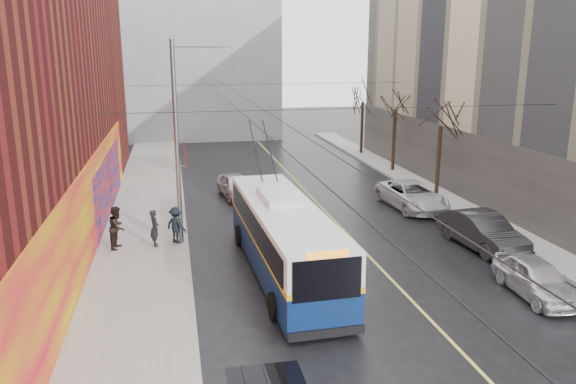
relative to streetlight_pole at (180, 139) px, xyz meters
name	(u,v)px	position (x,y,z in m)	size (l,w,h in m)	color
ground	(400,340)	(6.14, -10.00, -4.85)	(140.00, 140.00, 0.00)	black
sidewalk_left	(145,232)	(-1.86, 2.00, -4.77)	(4.00, 60.00, 0.15)	gray
sidewalk_right	(470,212)	(15.14, 2.00, -4.77)	(2.00, 60.00, 0.15)	gray
lane_line	(325,211)	(7.64, 4.00, -4.84)	(0.12, 50.00, 0.01)	#BFB74C
building_far	(173,45)	(0.14, 34.99, 4.17)	(20.50, 12.10, 18.00)	gray
streetlight_pole	(180,139)	(0.00, 0.00, 0.00)	(2.65, 0.60, 9.00)	slate
catenary_wires	(248,96)	(3.60, 4.77, 1.40)	(18.00, 60.00, 0.22)	black
tree_near	(442,113)	(15.14, 6.00, 0.13)	(3.20, 3.20, 6.40)	black
tree_mid	(396,98)	(15.14, 13.00, 0.41)	(3.20, 3.20, 6.68)	black
tree_far	(363,93)	(15.14, 20.00, 0.30)	(3.20, 3.20, 6.57)	black
pigeons_flying	(239,83)	(2.63, 0.36, 2.32)	(3.60, 2.97, 1.96)	slate
trolleybus	(284,237)	(3.72, -4.12, -3.35)	(2.96, 11.43, 5.37)	#0A1F4F
parked_car_a	(536,278)	(12.12, -7.95, -4.17)	(1.60, 3.97, 1.35)	silver
parked_car_b	(482,231)	(12.87, -3.06, -4.05)	(1.68, 4.82, 1.59)	#2C2B2E
parked_car_c	(412,195)	(12.52, 3.68, -4.12)	(2.42, 5.25, 1.46)	silver
following_car	(236,186)	(3.22, 8.02, -4.14)	(1.66, 4.12, 1.40)	silver
pedestrian_a	(155,228)	(-1.29, -0.25, -3.87)	(0.60, 0.39, 1.65)	black
pedestrian_b	(117,227)	(-2.87, -0.19, -3.76)	(0.91, 0.71, 1.87)	black
pedestrian_c	(176,225)	(-0.36, 0.00, -3.87)	(1.07, 0.61, 1.65)	black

